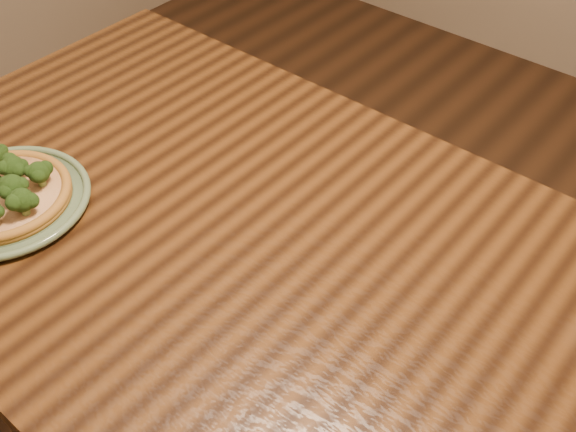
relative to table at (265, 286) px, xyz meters
The scene contains 3 objects.
table is the anchor object (origin of this frame).
plate 0.48m from the table, 153.53° to the right, with size 0.30×0.30×0.02m.
pizza 0.49m from the table, 153.44° to the right, with size 0.24×0.24×0.07m.
Camera 1 is at (0.52, -0.47, 1.56)m, focal length 42.00 mm.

